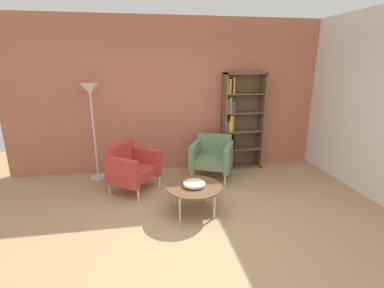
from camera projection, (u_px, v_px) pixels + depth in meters
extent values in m
plane|color=tan|center=(204.00, 234.00, 3.60)|extent=(8.32, 8.32, 0.00)
cube|color=#B2664C|center=(178.00, 96.00, 5.52)|extent=(6.40, 0.12, 2.90)
cube|color=brown|center=(224.00, 122.00, 5.58)|extent=(0.03, 0.30, 1.90)
cube|color=brown|center=(261.00, 121.00, 5.71)|extent=(0.03, 0.30, 1.90)
cube|color=brown|center=(245.00, 73.00, 5.38)|extent=(0.80, 0.30, 0.03)
cube|color=brown|center=(240.00, 166.00, 5.90)|extent=(0.80, 0.30, 0.03)
cube|color=brown|center=(240.00, 120.00, 5.78)|extent=(0.80, 0.02, 1.90)
cube|color=brown|center=(241.00, 148.00, 5.80)|extent=(0.76, 0.28, 0.02)
cube|color=brown|center=(242.00, 131.00, 5.69)|extent=(0.76, 0.28, 0.02)
cube|color=brown|center=(243.00, 113.00, 5.59)|extent=(0.76, 0.28, 0.02)
cube|color=brown|center=(244.00, 94.00, 5.49)|extent=(0.76, 0.28, 0.02)
cube|color=orange|center=(225.00, 159.00, 5.77)|extent=(0.04, 0.22, 0.32)
cube|color=orange|center=(227.00, 161.00, 5.77)|extent=(0.02, 0.18, 0.23)
cube|color=yellow|center=(228.00, 161.00, 5.79)|extent=(0.04, 0.21, 0.22)
cube|color=purple|center=(230.00, 161.00, 5.81)|extent=(0.02, 0.25, 0.21)
cube|color=purple|center=(226.00, 143.00, 5.65)|extent=(0.04, 0.17, 0.28)
cube|color=yellow|center=(227.00, 143.00, 5.70)|extent=(0.03, 0.25, 0.24)
cube|color=orange|center=(230.00, 143.00, 5.71)|extent=(0.04, 0.25, 0.21)
cube|color=black|center=(232.00, 142.00, 5.69)|extent=(0.04, 0.21, 0.28)
cube|color=purple|center=(226.00, 126.00, 5.55)|extent=(0.04, 0.17, 0.20)
cube|color=yellow|center=(228.00, 126.00, 5.59)|extent=(0.02, 0.24, 0.21)
cube|color=yellow|center=(230.00, 123.00, 5.57)|extent=(0.04, 0.21, 0.32)
cube|color=olive|center=(232.00, 123.00, 5.58)|extent=(0.02, 0.21, 0.32)
cube|color=red|center=(226.00, 106.00, 5.47)|extent=(0.03, 0.23, 0.26)
cube|color=green|center=(229.00, 105.00, 5.46)|extent=(0.04, 0.20, 0.30)
cube|color=blue|center=(231.00, 107.00, 5.49)|extent=(0.02, 0.23, 0.22)
cube|color=red|center=(233.00, 107.00, 5.47)|extent=(0.03, 0.17, 0.20)
cube|color=olive|center=(227.00, 85.00, 5.33)|extent=(0.02, 0.17, 0.31)
cube|color=orange|center=(229.00, 86.00, 5.38)|extent=(0.04, 0.25, 0.27)
cube|color=black|center=(231.00, 87.00, 5.35)|extent=(0.02, 0.17, 0.25)
cube|color=orange|center=(233.00, 86.00, 5.36)|extent=(0.03, 0.20, 0.30)
cylinder|color=brown|center=(194.00, 187.00, 4.04)|extent=(0.80, 0.80, 0.02)
cylinder|color=silver|center=(180.00, 209.00, 3.83)|extent=(0.03, 0.03, 0.38)
cylinder|color=silver|center=(214.00, 206.00, 3.91)|extent=(0.03, 0.03, 0.38)
cylinder|color=silver|center=(176.00, 193.00, 4.29)|extent=(0.03, 0.03, 0.38)
cylinder|color=silver|center=(207.00, 191.00, 4.36)|extent=(0.03, 0.03, 0.38)
cylinder|color=beige|center=(194.00, 185.00, 4.04)|extent=(0.13, 0.13, 0.02)
cylinder|color=beige|center=(194.00, 184.00, 4.03)|extent=(0.32, 0.32, 0.02)
torus|color=beige|center=(194.00, 183.00, 4.03)|extent=(0.32, 0.32, 0.02)
cube|color=slate|center=(212.00, 162.00, 5.26)|extent=(0.82, 0.79, 0.16)
cube|color=slate|center=(214.00, 144.00, 5.44)|extent=(0.63, 0.37, 0.38)
cube|color=slate|center=(195.00, 155.00, 5.29)|extent=(0.34, 0.61, 0.46)
cube|color=slate|center=(228.00, 158.00, 5.14)|extent=(0.34, 0.61, 0.46)
cylinder|color=silver|center=(192.00, 176.00, 5.10)|extent=(0.04, 0.04, 0.24)
cylinder|color=silver|center=(225.00, 180.00, 4.96)|extent=(0.04, 0.04, 0.24)
cylinder|color=silver|center=(199.00, 165.00, 5.64)|extent=(0.04, 0.04, 0.24)
cylinder|color=silver|center=(229.00, 168.00, 5.50)|extent=(0.04, 0.04, 0.24)
cube|color=#B73833|center=(134.00, 173.00, 4.74)|extent=(0.85, 0.86, 0.16)
cube|color=#B73833|center=(120.00, 155.00, 4.78)|extent=(0.47, 0.59, 0.38)
cube|color=#B73833|center=(122.00, 173.00, 4.43)|extent=(0.56, 0.45, 0.46)
cube|color=#B73833|center=(145.00, 161.00, 4.97)|extent=(0.56, 0.45, 0.46)
cylinder|color=silver|center=(138.00, 194.00, 4.41)|extent=(0.04, 0.04, 0.24)
cylinder|color=silver|center=(159.00, 180.00, 4.92)|extent=(0.04, 0.04, 0.24)
cylinder|color=silver|center=(110.00, 187.00, 4.65)|extent=(0.04, 0.04, 0.24)
cylinder|color=silver|center=(132.00, 175.00, 5.17)|extent=(0.04, 0.04, 0.24)
cylinder|color=silver|center=(98.00, 177.00, 5.34)|extent=(0.28, 0.28, 0.02)
cylinder|color=silver|center=(94.00, 134.00, 5.11)|extent=(0.03, 0.03, 1.65)
cone|color=white|center=(90.00, 89.00, 4.88)|extent=(0.32, 0.32, 0.18)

